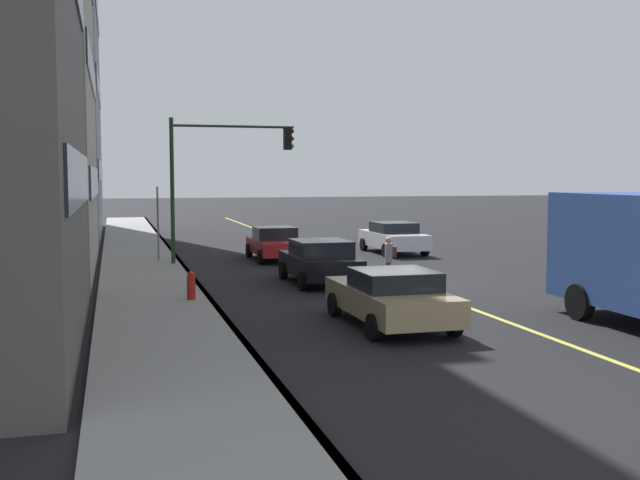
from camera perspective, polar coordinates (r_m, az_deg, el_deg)
The scene contains 12 objects.
ground at distance 26.54m, azimuth 5.30°, elevation -2.92°, with size 200.00×200.00×0.00m, color black.
sidewalk_slab at distance 24.89m, azimuth -12.65°, elevation -3.36°, with size 80.00×3.14×0.15m, color gray.
curb_edge at distance 24.99m, azimuth -9.23°, elevation -3.27°, with size 80.00×0.16×0.15m, color slate.
lane_stripe_center at distance 26.54m, azimuth 5.30°, elevation -2.91°, with size 80.00×0.16×0.01m, color #D8CC4C.
car_tan at distance 18.22m, azimuth 5.35°, elevation -4.24°, with size 4.63×2.11×1.37m.
car_white at distance 35.21m, azimuth 5.52°, elevation 0.21°, with size 4.63×2.06×1.44m.
car_black at distance 25.21m, azimuth -0.01°, elevation -1.58°, with size 4.23×2.07×1.46m.
car_red at distance 32.31m, azimuth -3.40°, elevation -0.25°, with size 4.14×1.97×1.42m.
pedestrian_with_backpack at distance 24.53m, azimuth 5.22°, elevation -1.34°, with size 0.43×0.44×1.62m.
traffic_light_mast at distance 30.37m, azimuth -7.47°, elevation 5.67°, with size 0.28×4.96×5.82m.
street_sign_post at distance 31.44m, azimuth -12.07°, elevation 1.57°, with size 0.60×0.08×3.15m.
fire_hydrant at distance 21.43m, azimuth -9.63°, elevation -3.57°, with size 0.24×0.24×0.94m.
Camera 1 is at (-24.61, 9.26, 3.57)m, focal length 42.69 mm.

